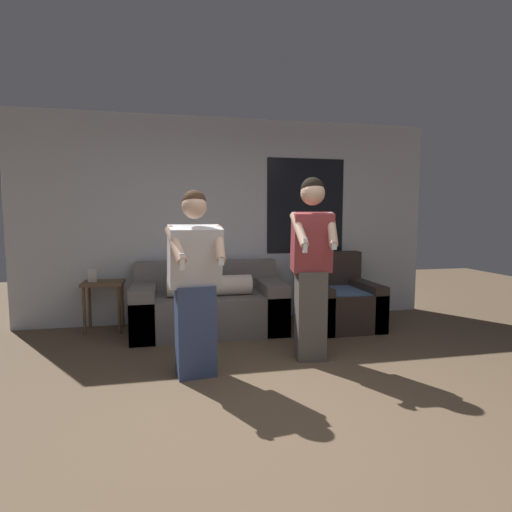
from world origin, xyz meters
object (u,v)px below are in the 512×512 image
Objects in this scene: couch at (209,306)px; person_right at (311,266)px; armchair at (338,302)px; person_left at (195,285)px; side_table at (103,290)px.

person_right reaches higher than couch.
person_left is at bearing -145.62° from armchair.
side_table is 2.64m from person_right.
side_table is (-2.93, 0.35, 0.20)m from armchair.
person_right is (2.16, -1.46, 0.43)m from side_table.
person_left is (1.03, -1.65, 0.31)m from side_table.
couch is 1.91× the size of armchair.
side_table is 1.97m from person_left.
couch reaches higher than side_table.
person_left is 0.92× the size of person_right.
couch is 1.02× the size of person_right.
side_table is at bearing 173.24° from armchair.
couch is 1.62m from person_right.
armchair is 1.24× the size of side_table.
person_right is at bearing 9.51° from person_left.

